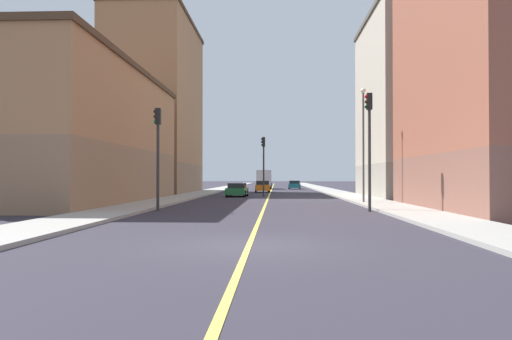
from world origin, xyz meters
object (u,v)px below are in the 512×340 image
at_px(traffic_light_right_near, 158,144).
at_px(car_teal, 295,185).
at_px(building_right_corner, 83,135).
at_px(car_orange, 262,187).
at_px(building_left_near, 503,16).
at_px(traffic_light_left_near, 369,135).
at_px(car_green, 237,190).
at_px(box_truck, 264,179).
at_px(building_right_midblock, 156,107).
at_px(street_lamp_left_near, 363,134).
at_px(traffic_light_median_far, 263,158).
at_px(building_left_mid, 414,106).

height_order(traffic_light_right_near, car_teal, traffic_light_right_near).
height_order(building_right_corner, car_orange, building_right_corner).
relative_size(building_left_near, traffic_light_left_near, 3.38).
bearing_deg(traffic_light_left_near, car_green, 114.22).
height_order(building_right_corner, box_truck, building_right_corner).
relative_size(building_right_midblock, street_lamp_left_near, 2.55).
bearing_deg(building_left_near, traffic_light_median_far, 126.84).
distance_m(building_left_near, car_orange, 36.47).
relative_size(building_right_midblock, box_truck, 2.81).
relative_size(street_lamp_left_near, car_teal, 1.87).
bearing_deg(traffic_light_right_near, traffic_light_left_near, 0.00).
bearing_deg(car_orange, car_teal, 73.58).
bearing_deg(traffic_light_right_near, building_right_midblock, 104.43).
height_order(building_left_mid, building_right_midblock, building_right_midblock).
bearing_deg(traffic_light_left_near, traffic_light_median_far, 107.68).
bearing_deg(traffic_light_right_near, car_green, 81.84).
height_order(building_left_near, car_green, building_left_near).
bearing_deg(building_right_midblock, building_left_near, -46.74).
height_order(traffic_light_median_far, car_teal, traffic_light_median_far).
bearing_deg(traffic_light_median_far, street_lamp_left_near, -59.34).
distance_m(building_left_near, car_green, 26.78).
height_order(building_left_mid, traffic_light_median_far, building_left_mid).
bearing_deg(building_left_near, traffic_light_left_near, -171.98).
xyz_separation_m(street_lamp_left_near, car_teal, (-3.25, 40.95, -4.24)).
distance_m(car_orange, car_green, 13.57).
xyz_separation_m(building_left_near, car_green, (-16.47, 18.47, -10.26)).
bearing_deg(building_left_near, traffic_light_right_near, -176.79).
distance_m(building_right_midblock, traffic_light_median_far, 17.56).
height_order(traffic_light_right_near, box_truck, traffic_light_right_near).
distance_m(car_teal, car_green, 29.54).
xyz_separation_m(building_left_near, traffic_light_left_near, (-7.67, -1.08, -6.77)).
bearing_deg(building_right_midblock, building_left_mid, -22.66).
xyz_separation_m(traffic_light_left_near, car_orange, (-6.77, 32.97, -3.45)).
distance_m(street_lamp_left_near, car_green, 16.18).
xyz_separation_m(car_teal, car_orange, (-4.53, -15.38, 0.03)).
bearing_deg(building_right_corner, box_truck, 73.35).
height_order(building_right_midblock, traffic_light_median_far, building_right_midblock).
bearing_deg(building_right_corner, building_left_mid, 20.62).
bearing_deg(traffic_light_right_near, traffic_light_median_far, 74.90).
bearing_deg(street_lamp_left_near, car_teal, 94.54).
bearing_deg(car_green, car_teal, 77.17).
bearing_deg(traffic_light_left_near, traffic_light_right_near, -180.00).
bearing_deg(building_right_corner, car_orange, 63.17).
xyz_separation_m(street_lamp_left_near, box_truck, (-8.00, 41.87, -3.33)).
bearing_deg(traffic_light_median_far, car_teal, 81.96).
relative_size(building_right_midblock, car_green, 4.77).
xyz_separation_m(building_left_near, street_lamp_left_near, (-6.66, 6.32, -6.01)).
bearing_deg(car_green, building_left_near, -48.28).
bearing_deg(car_green, street_lamp_left_near, -51.09).
xyz_separation_m(building_right_corner, car_orange, (12.47, 24.65, -4.28)).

